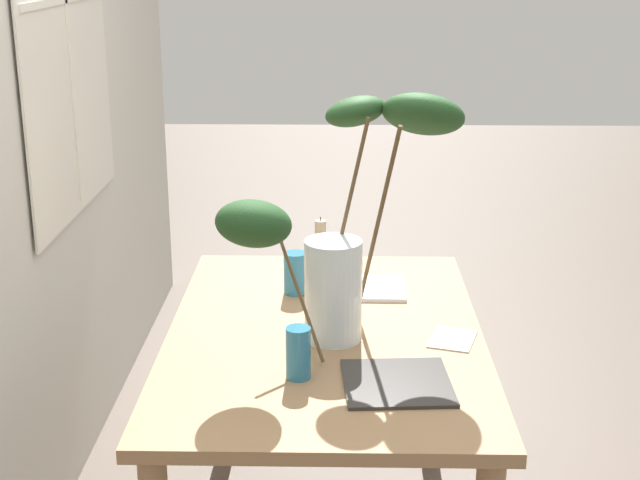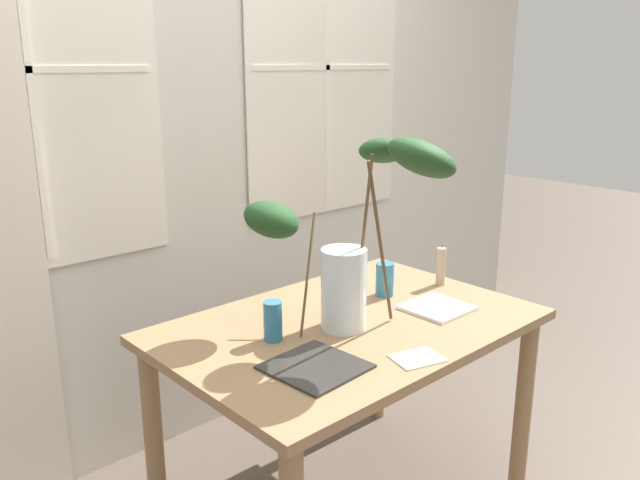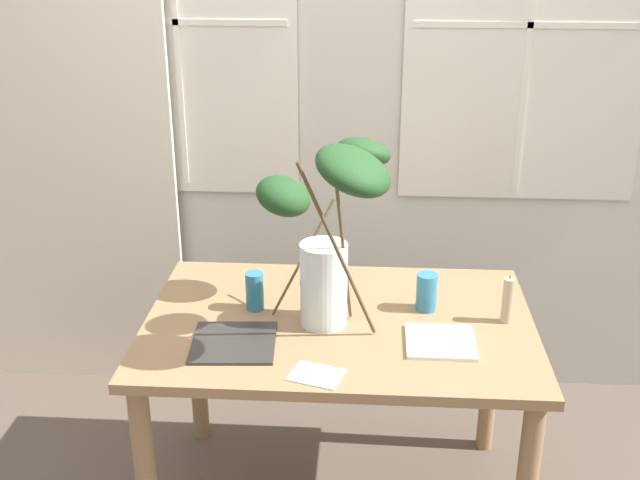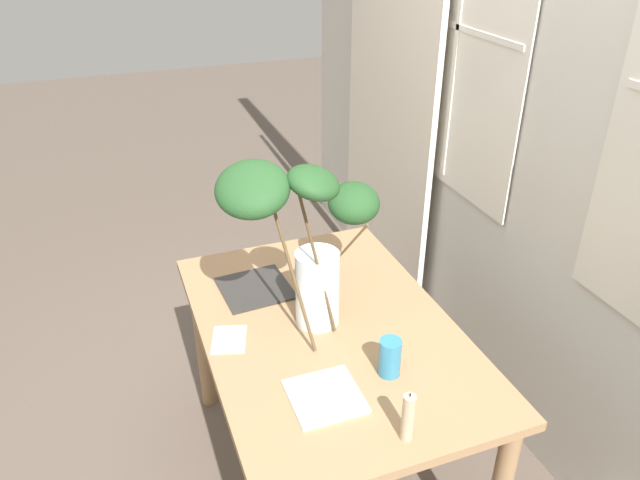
% 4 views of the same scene
% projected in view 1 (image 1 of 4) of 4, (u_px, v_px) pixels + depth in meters
% --- Properties ---
extents(dining_table, '(1.27, 0.86, 0.75)m').
position_uv_depth(dining_table, '(325.00, 367.00, 2.55)').
color(dining_table, '#93704C').
rests_on(dining_table, ground).
extents(vase_with_branches, '(0.53, 0.71, 0.70)m').
position_uv_depth(vase_with_branches, '(341.00, 218.00, 2.37)').
color(vase_with_branches, silver).
rests_on(vase_with_branches, dining_table).
extents(drinking_glass_blue_left, '(0.06, 0.06, 0.13)m').
position_uv_depth(drinking_glass_blue_left, '(298.00, 353.00, 2.22)').
color(drinking_glass_blue_left, teal).
rests_on(drinking_glass_blue_left, dining_table).
extents(drinking_glass_blue_right, '(0.07, 0.07, 0.13)m').
position_uv_depth(drinking_glass_blue_right, '(295.00, 273.00, 2.77)').
color(drinking_glass_blue_right, teal).
rests_on(drinking_glass_blue_right, dining_table).
extents(plate_square_left, '(0.27, 0.27, 0.01)m').
position_uv_depth(plate_square_left, '(397.00, 383.00, 2.21)').
color(plate_square_left, '#2D2B28').
rests_on(plate_square_left, dining_table).
extents(plate_square_right, '(0.21, 0.21, 0.01)m').
position_uv_depth(plate_square_right, '(370.00, 288.00, 2.81)').
color(plate_square_right, white).
rests_on(plate_square_right, dining_table).
extents(napkin_folded, '(0.17, 0.15, 0.00)m').
position_uv_depth(napkin_folded, '(452.00, 339.00, 2.46)').
color(napkin_folded, silver).
rests_on(napkin_folded, dining_table).
extents(pillar_candle, '(0.04, 0.04, 0.17)m').
position_uv_depth(pillar_candle, '(320.00, 243.00, 3.01)').
color(pillar_candle, tan).
rests_on(pillar_candle, dining_table).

